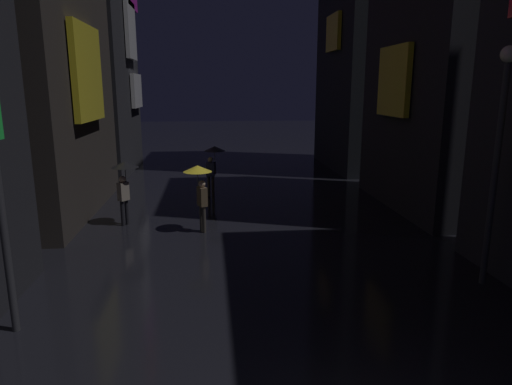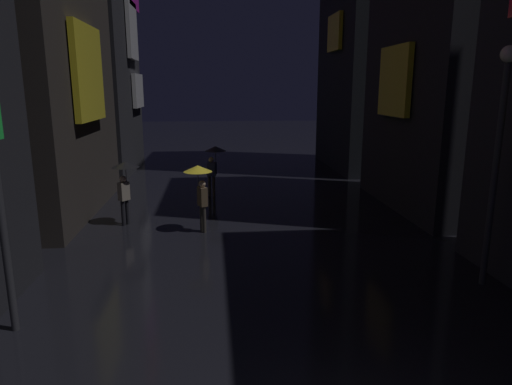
% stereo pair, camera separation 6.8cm
% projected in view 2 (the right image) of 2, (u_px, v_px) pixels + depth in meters
% --- Properties ---
extents(building_left_mid, '(4.25, 8.15, 13.30)m').
position_uv_depth(building_left_mid, '(23.00, 22.00, 15.32)').
color(building_left_mid, '#2D2826').
rests_on(building_left_mid, ground).
extents(building_left_far, '(4.25, 7.00, 16.56)m').
position_uv_depth(building_left_far, '(86.00, 11.00, 23.15)').
color(building_left_far, '#232328').
rests_on(building_left_far, ground).
extents(pedestrian_midstreet_centre_black, '(0.90, 0.90, 2.12)m').
position_uv_depth(pedestrian_midstreet_centre_black, '(214.00, 157.00, 18.94)').
color(pedestrian_midstreet_centre_black, '#38332D').
rests_on(pedestrian_midstreet_centre_black, ground).
extents(pedestrian_foreground_right_black, '(0.90, 0.90, 2.12)m').
position_uv_depth(pedestrian_foreground_right_black, '(125.00, 175.00, 15.01)').
color(pedestrian_foreground_right_black, black).
rests_on(pedestrian_foreground_right_black, ground).
extents(pedestrian_far_right_yellow, '(0.90, 0.90, 2.12)m').
position_uv_depth(pedestrian_far_right_yellow, '(199.00, 180.00, 14.24)').
color(pedestrian_far_right_yellow, '#38332D').
rests_on(pedestrian_far_right_yellow, ground).
extents(streetlamp_right_near, '(0.36, 0.36, 5.34)m').
position_uv_depth(streetlamp_right_near, '(499.00, 140.00, 9.91)').
color(streetlamp_right_near, '#2D2D33').
rests_on(streetlamp_right_near, ground).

